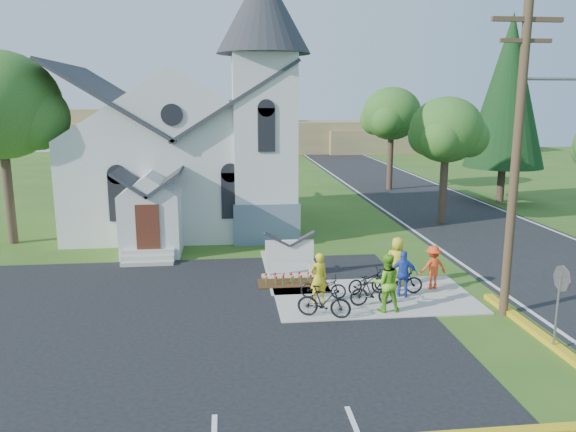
{
  "coord_description": "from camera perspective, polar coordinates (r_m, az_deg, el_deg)",
  "views": [
    {
      "loc": [
        -3.65,
        -17.91,
        6.91
      ],
      "look_at": [
        -1.06,
        5.0,
        2.09
      ],
      "focal_mm": 35.0,
      "sensor_mm": 36.0,
      "label": 1
    }
  ],
  "objects": [
    {
      "name": "parking_lot",
      "position": [
        17.66,
        -17.22,
        -11.74
      ],
      "size": [
        20.0,
        16.0,
        0.02
      ],
      "primitive_type": "cube",
      "color": "black",
      "rests_on": "ground"
    },
    {
      "name": "stop_sign",
      "position": [
        17.23,
        25.94,
        -6.74
      ],
      "size": [
        0.11,
        0.76,
        2.48
      ],
      "color": "gray",
      "rests_on": "ground"
    },
    {
      "name": "cyclist_3",
      "position": [
        21.33,
        14.5,
        -5.04
      ],
      "size": [
        1.12,
        0.73,
        1.62
      ],
      "primitive_type": "imported",
      "rotation": [
        0.0,
        0.0,
        3.27
      ],
      "color": "#E94319",
      "rests_on": "sidewalk"
    },
    {
      "name": "flower_bed",
      "position": [
        21.49,
        0.43,
        -6.84
      ],
      "size": [
        2.6,
        1.1,
        0.07
      ],
      "primitive_type": "cube",
      "color": "#3C2210",
      "rests_on": "ground"
    },
    {
      "name": "church_sign",
      "position": [
        22.05,
        0.16,
        -3.66
      ],
      "size": [
        2.2,
        0.4,
        1.7
      ],
      "color": "#ACA79B",
      "rests_on": "ground"
    },
    {
      "name": "cyclist_1",
      "position": [
        18.76,
        9.95,
        -6.67
      ],
      "size": [
        0.97,
        0.76,
        1.94
      ],
      "primitive_type": "imported",
      "rotation": [
        0.0,
        0.0,
        3.11
      ],
      "color": "#6CBF23",
      "rests_on": "sidewalk"
    },
    {
      "name": "tree_lot_corner",
      "position": [
        29.77,
        -27.24,
        9.95
      ],
      "size": [
        5.6,
        5.6,
        9.15
      ],
      "color": "#3D2B21",
      "rests_on": "ground"
    },
    {
      "name": "utility_pole",
      "position": [
        18.78,
        22.39,
        6.33
      ],
      "size": [
        3.45,
        0.28,
        10.0
      ],
      "color": "#432D21",
      "rests_on": "ground"
    },
    {
      "name": "tree_road_mid",
      "position": [
        43.79,
        10.5,
        10.15
      ],
      "size": [
        4.4,
        4.4,
        7.8
      ],
      "color": "#3D2B21",
      "rests_on": "ground"
    },
    {
      "name": "ground",
      "position": [
        19.54,
        4.79,
        -8.93
      ],
      "size": [
        120.0,
        120.0,
        0.0
      ],
      "primitive_type": "plane",
      "color": "#305819",
      "rests_on": "ground"
    },
    {
      "name": "road",
      "position": [
        36.29,
        15.77,
        0.41
      ],
      "size": [
        8.0,
        90.0,
        0.02
      ],
      "primitive_type": "cube",
      "color": "black",
      "rests_on": "ground"
    },
    {
      "name": "bike_3",
      "position": [
        19.33,
        8.64,
        -7.55
      ],
      "size": [
        1.68,
        0.61,
        0.99
      ],
      "primitive_type": "imported",
      "rotation": [
        0.0,
        0.0,
        1.66
      ],
      "color": "black",
      "rests_on": "sidewalk"
    },
    {
      "name": "bike_2",
      "position": [
        20.53,
        8.14,
        -6.52
      ],
      "size": [
        1.78,
        1.14,
        0.89
      ],
      "primitive_type": "imported",
      "rotation": [
        0.0,
        0.0,
        1.93
      ],
      "color": "black",
      "rests_on": "sidewalk"
    },
    {
      "name": "distant_hills",
      "position": [
        74.72,
        -1.07,
        8.18
      ],
      "size": [
        61.0,
        10.0,
        5.6
      ],
      "color": "olive",
      "rests_on": "ground"
    },
    {
      "name": "bike_4",
      "position": [
        20.6,
        11.01,
        -6.45
      ],
      "size": [
        1.88,
        0.82,
        0.96
      ],
      "primitive_type": "imported",
      "rotation": [
        0.0,
        0.0,
        1.47
      ],
      "color": "black",
      "rests_on": "sidewalk"
    },
    {
      "name": "cyclist_0",
      "position": [
        19.22,
        3.13,
        -6.31
      ],
      "size": [
        0.74,
        0.6,
        1.77
      ],
      "primitive_type": "imported",
      "rotation": [
        0.0,
        0.0,
        3.45
      ],
      "color": "yellow",
      "rests_on": "sidewalk"
    },
    {
      "name": "sidewalk",
      "position": [
        20.32,
        8.71,
        -8.13
      ],
      "size": [
        7.0,
        4.0,
        0.05
      ],
      "primitive_type": "cube",
      "color": "#ACA79B",
      "rests_on": "ground"
    },
    {
      "name": "church",
      "position": [
        30.49,
        -9.99,
        8.52
      ],
      "size": [
        12.35,
        12.0,
        13.0
      ],
      "color": "silver",
      "rests_on": "ground"
    },
    {
      "name": "conifer",
      "position": [
        40.47,
        21.46,
        11.7
      ],
      "size": [
        5.2,
        5.2,
        12.4
      ],
      "color": "#3D2B21",
      "rests_on": "ground"
    },
    {
      "name": "cyclist_2",
      "position": [
        20.23,
        11.66,
        -5.77
      ],
      "size": [
        1.04,
        0.62,
        1.66
      ],
      "primitive_type": "imported",
      "rotation": [
        0.0,
        0.0,
        2.9
      ],
      "color": "blue",
      "rests_on": "sidewalk"
    },
    {
      "name": "cyclist_4",
      "position": [
        21.37,
        11.03,
        -4.53
      ],
      "size": [
        1.06,
        0.91,
        1.85
      ],
      "primitive_type": "imported",
      "rotation": [
        0.0,
        0.0,
        2.72
      ],
      "color": "gold",
      "rests_on": "sidewalk"
    },
    {
      "name": "bike_1",
      "position": [
        18.13,
        3.69,
        -8.67
      ],
      "size": [
        1.8,
        1.03,
        1.04
      ],
      "primitive_type": "imported",
      "rotation": [
        0.0,
        0.0,
        1.24
      ],
      "color": "black",
      "rests_on": "sidewalk"
    },
    {
      "name": "bike_0",
      "position": [
        19.8,
        3.61,
        -7.19
      ],
      "size": [
        1.68,
        0.88,
        0.84
      ],
      "primitive_type": "imported",
      "rotation": [
        0.0,
        0.0,
        1.36
      ],
      "color": "black",
      "rests_on": "sidewalk"
    },
    {
      "name": "tree_road_near",
      "position": [
        32.33,
        15.8,
        8.36
      ],
      "size": [
        4.0,
        4.0,
        7.05
      ],
      "color": "#3D2B21",
      "rests_on": "ground"
    }
  ]
}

